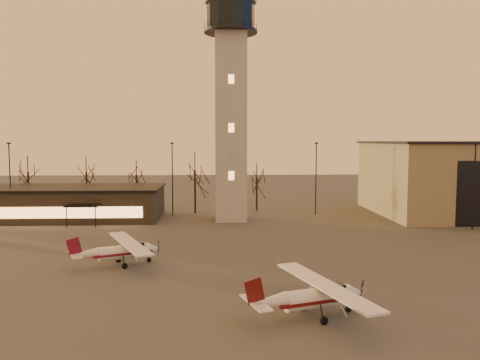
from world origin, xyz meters
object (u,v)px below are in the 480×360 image
(terminal, at_px, (66,203))
(cessna_front, at_px, (320,301))
(control_tower, at_px, (231,94))
(cessna_rear, at_px, (126,254))

(terminal, xyz_separation_m, cessna_front, (26.45, -35.88, -1.19))
(control_tower, height_order, terminal, control_tower)
(control_tower, relative_size, terminal, 1.28)
(cessna_front, bearing_deg, cessna_rear, 120.34)
(control_tower, xyz_separation_m, cessna_rear, (-9.35, -21.76, -15.38))
(control_tower, height_order, cessna_front, control_tower)
(control_tower, distance_m, terminal, 26.24)
(control_tower, distance_m, cessna_rear, 28.24)
(terminal, distance_m, cessna_rear, 26.93)
(terminal, bearing_deg, cessna_front, -53.60)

